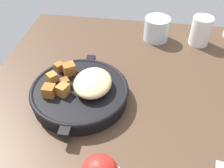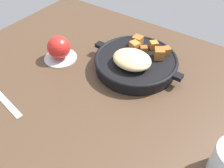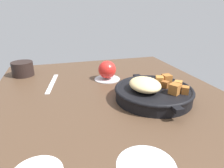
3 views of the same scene
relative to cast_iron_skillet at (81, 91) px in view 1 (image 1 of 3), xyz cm
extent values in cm
cube|color=#473323|center=(4.14, 11.81, -3.98)|extent=(97.40, 78.24, 2.40)
cylinder|color=black|center=(0.09, -0.24, -0.86)|extent=(24.04, 24.04, 3.83)
torus|color=black|center=(0.09, -0.24, 0.75)|extent=(24.76, 24.76, 1.20)
cube|color=black|center=(13.32, -0.24, 0.48)|extent=(2.64, 2.40, 1.20)
cube|color=black|center=(-13.14, -0.24, 0.48)|extent=(2.64, 2.40, 1.20)
ellipsoid|color=#DBBC7F|center=(-0.44, 3.14, 2.91)|extent=(11.26, 9.32, 3.71)
cube|color=brown|center=(-0.26, -3.90, 2.11)|extent=(2.84, 2.80, 2.12)
cube|color=#935623|center=(-5.28, -4.21, 2.57)|extent=(3.96, 4.04, 3.04)
cube|color=#935623|center=(3.51, -6.70, 2.44)|extent=(2.82, 2.83, 2.77)
cube|color=#A86B2D|center=(2.64, -3.51, 2.43)|extent=(3.45, 3.26, 2.76)
cube|color=#A86B2D|center=(-1.66, -7.70, 2.19)|extent=(3.21, 3.21, 2.28)
cube|color=#935623|center=(-6.15, -7.21, 2.16)|extent=(2.98, 2.95, 2.22)
cylinder|color=silver|center=(-32.59, 18.08, 1.05)|extent=(8.31, 8.31, 7.67)
cylinder|color=white|center=(-31.83, 32.19, 1.91)|extent=(6.36, 6.36, 9.38)
camera|label=1|loc=(46.55, 15.07, 44.90)|focal=41.99mm
camera|label=2|loc=(-27.09, 51.03, 44.31)|focal=39.10mm
camera|label=3|loc=(-51.76, 28.58, 25.26)|focal=31.88mm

